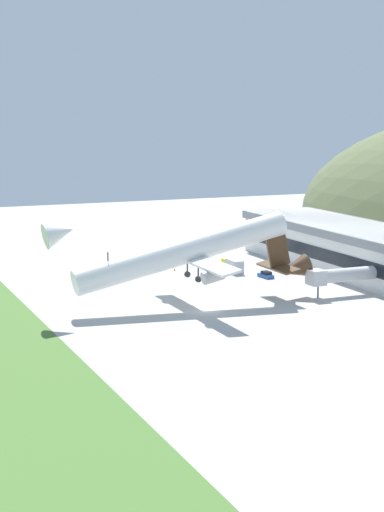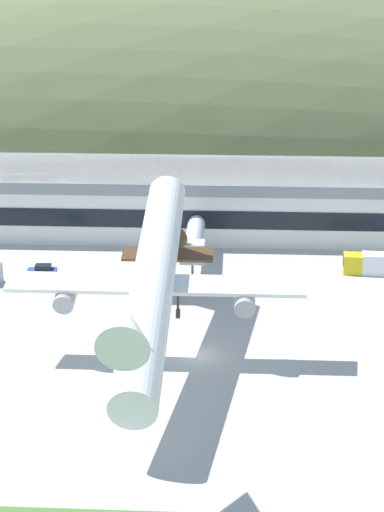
{
  "view_description": "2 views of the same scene",
  "coord_description": "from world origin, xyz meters",
  "px_view_note": "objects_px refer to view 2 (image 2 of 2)",
  "views": [
    {
      "loc": [
        134.55,
        -60.23,
        35.27
      ],
      "look_at": [
        -3.57,
        -1.33,
        9.48
      ],
      "focal_mm": 60.0,
      "sensor_mm": 36.0,
      "label": 1
    },
    {
      "loc": [
        3.82,
        -87.16,
        44.2
      ],
      "look_at": [
        -0.76,
        1.54,
        11.47
      ],
      "focal_mm": 60.0,
      "sensor_mm": 36.0,
      "label": 2
    }
  ],
  "objects_px": {
    "jetway_0": "(194,240)",
    "service_car_2": "(42,270)",
    "cargo_airplane": "(154,280)",
    "box_truck": "(373,264)",
    "terminal_building": "(195,195)"
  },
  "relations": [
    {
      "from": "jetway_0",
      "to": "box_truck",
      "type": "relative_size",
      "value": 1.73
    },
    {
      "from": "cargo_airplane",
      "to": "box_truck",
      "type": "relative_size",
      "value": 6.17
    },
    {
      "from": "jetway_0",
      "to": "service_car_2",
      "type": "distance_m",
      "value": 21.92
    },
    {
      "from": "cargo_airplane",
      "to": "box_truck",
      "type": "bearing_deg",
      "value": 45.28
    },
    {
      "from": "terminal_building",
      "to": "cargo_airplane",
      "type": "distance_m",
      "value": 47.39
    },
    {
      "from": "terminal_building",
      "to": "cargo_airplane",
      "type": "height_order",
      "value": "cargo_airplane"
    },
    {
      "from": "terminal_building",
      "to": "cargo_airplane",
      "type": "xyz_separation_m",
      "value": [
        -2.14,
        -47.16,
        4.13
      ]
    },
    {
      "from": "cargo_airplane",
      "to": "jetway_0",
      "type": "bearing_deg",
      "value": 84.59
    },
    {
      "from": "jetway_0",
      "to": "service_car_2",
      "type": "xyz_separation_m",
      "value": [
        -21.23,
        -4.26,
        -3.4
      ]
    },
    {
      "from": "cargo_airplane",
      "to": "service_car_2",
      "type": "distance_m",
      "value": 32.99
    },
    {
      "from": "service_car_2",
      "to": "box_truck",
      "type": "xyz_separation_m",
      "value": [
        46.62,
        2.73,
        0.86
      ]
    },
    {
      "from": "box_truck",
      "to": "service_car_2",
      "type": "bearing_deg",
      "value": -176.65
    },
    {
      "from": "service_car_2",
      "to": "cargo_airplane",
      "type": "bearing_deg",
      "value": -54.5
    },
    {
      "from": "box_truck",
      "to": "terminal_building",
      "type": "bearing_deg",
      "value": 144.43
    },
    {
      "from": "terminal_building",
      "to": "box_truck",
      "type": "xyz_separation_m",
      "value": [
        26.09,
        -18.66,
        -4.26
      ]
    }
  ]
}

